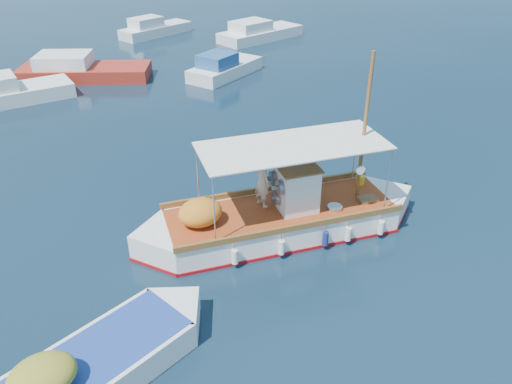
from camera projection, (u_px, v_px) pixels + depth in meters
ground at (272, 224)px, 17.64m from camera, size 160.00×160.00×0.00m
fishing_caique at (279, 219)px, 16.96m from camera, size 9.98×4.18×6.21m
dinghy at (83, 377)px, 11.55m from camera, size 6.77×3.47×1.74m
bg_boat_nw at (8, 94)px, 28.00m from camera, size 6.59×2.77×1.80m
bg_boat_n at (81, 71)px, 31.75m from camera, size 8.46×6.20×1.80m
bg_boat_ne at (224, 69)px, 32.15m from camera, size 5.81×4.38×1.80m
bg_boat_e at (258, 33)px, 40.67m from camera, size 7.69×4.15×1.80m
bg_boat_far_n at (154, 30)px, 41.83m from camera, size 6.58×3.92×1.80m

